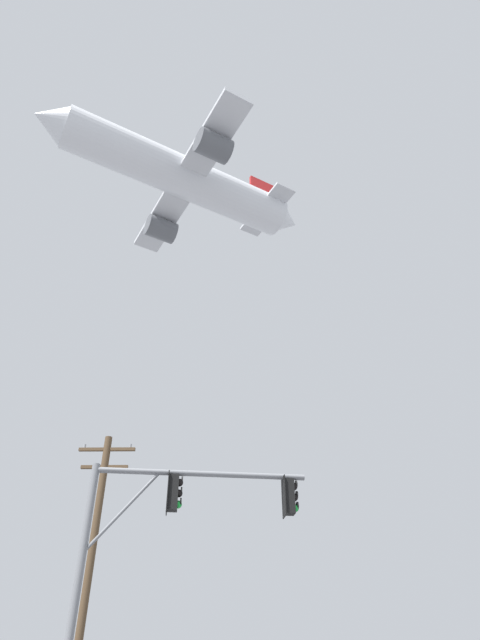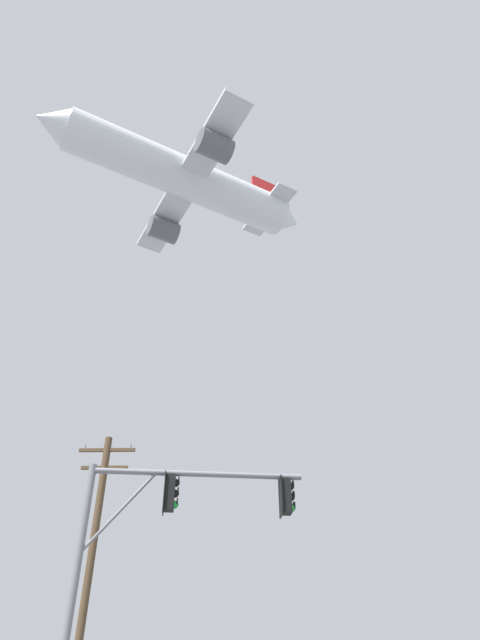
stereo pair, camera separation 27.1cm
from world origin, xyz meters
name	(u,v)px [view 1 (the left image)]	position (x,y,z in m)	size (l,w,h in m)	color
signal_pole_near	(165,528)	(-3.26, 8.37, 4.65)	(5.61, 0.97, 6.20)	slate
utility_pole	(91,558)	(-6.68, 14.37, 5.03)	(2.20, 0.28, 9.45)	brown
airplane	(180,177)	(-7.06, 26.28, 38.90)	(23.58, 18.20, 6.97)	white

